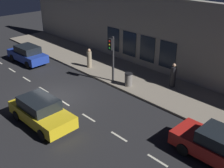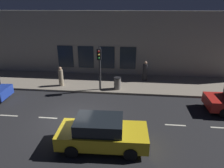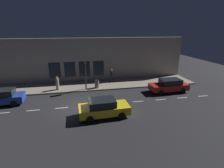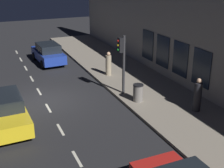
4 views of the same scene
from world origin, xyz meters
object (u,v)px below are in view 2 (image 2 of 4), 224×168
Objects in this scene: parked_car_0 at (102,133)px; pedestrian_0 at (145,72)px; pedestrian_1 at (61,77)px; trash_bin at (117,83)px; traffic_light at (99,62)px.

parked_car_0 is 2.47× the size of pedestrian_0.
trash_bin is (-0.25, -4.83, -0.26)m from pedestrian_1.
pedestrian_1 is (-1.99, 7.15, -0.07)m from pedestrian_0.
traffic_light is 3.82m from pedestrian_1.
pedestrian_1 is (0.60, 3.44, -1.56)m from traffic_light.
parked_car_0 is 9.67m from pedestrian_0.
trash_bin is at bearing -68.13° from pedestrian_0.
parked_car_0 is 8.69m from pedestrian_1.
pedestrian_0 is at bearing 45.36° from pedestrian_1.
trash_bin is (-2.23, 2.32, -0.33)m from pedestrian_0.
pedestrian_0 is 3.24m from trash_bin.
pedestrian_0 is 7.42m from pedestrian_1.
trash_bin is at bearing -75.68° from traffic_light.
pedestrian_1 reaches higher than parked_car_0.
traffic_light is 4.76m from pedestrian_0.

